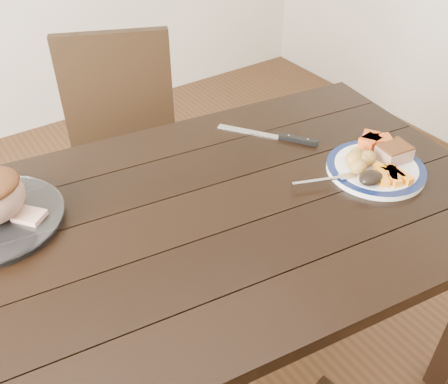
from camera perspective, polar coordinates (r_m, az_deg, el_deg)
ground at (r=1.84m, az=-2.58°, el=-20.64°), size 4.00×4.00×0.00m
dining_table at (r=1.32m, az=-3.37°, el=-5.66°), size 1.71×1.11×0.75m
chair_far at (r=1.97m, az=-11.37°, el=5.22°), size 0.56×0.56×0.93m
dinner_plate at (r=1.46m, az=16.93°, el=2.53°), size 0.27×0.27×0.02m
plate_rim at (r=1.46m, az=16.99°, el=2.80°), size 0.27×0.27×0.02m
pork_slice at (r=1.49m, az=18.84°, el=4.17°), size 0.10×0.08×0.04m
roasted_potatoes at (r=1.43m, az=15.28°, el=3.59°), size 0.10×0.09×0.05m
carrot_batons at (r=1.41m, az=18.58°, el=1.88°), size 0.09×0.11×0.02m
pumpkin_wedges at (r=1.52m, az=16.72°, el=5.50°), size 0.10×0.09×0.04m
dark_mushroom at (r=1.37m, az=16.44°, el=1.57°), size 0.07×0.05×0.03m
fork at (r=1.37m, az=11.87°, el=1.42°), size 0.17×0.08×0.00m
cut_slice at (r=1.30m, az=-21.32°, el=-2.63°), size 0.09×0.09×0.02m
carving_knife at (r=1.55m, az=7.05°, el=6.20°), size 0.20×0.27×0.01m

